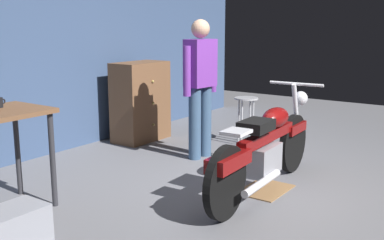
{
  "coord_description": "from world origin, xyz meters",
  "views": [
    {
      "loc": [
        -3.76,
        -2.03,
        1.62
      ],
      "look_at": [
        0.06,
        0.7,
        0.65
      ],
      "focal_mm": 43.75,
      "sensor_mm": 36.0,
      "label": 1
    }
  ],
  "objects_px": {
    "motorcycle": "(265,147)",
    "shop_stool": "(246,108)",
    "person_standing": "(200,83)",
    "wooden_dresser": "(141,102)",
    "storage_bin": "(14,231)"
  },
  "relations": [
    {
      "from": "shop_stool",
      "to": "wooden_dresser",
      "type": "xyz_separation_m",
      "value": [
        -0.67,
        1.31,
        0.05
      ]
    },
    {
      "from": "wooden_dresser",
      "to": "storage_bin",
      "type": "bearing_deg",
      "value": -153.94
    },
    {
      "from": "motorcycle",
      "to": "wooden_dresser",
      "type": "bearing_deg",
      "value": 67.32
    },
    {
      "from": "motorcycle",
      "to": "wooden_dresser",
      "type": "relative_size",
      "value": 1.99
    },
    {
      "from": "motorcycle",
      "to": "shop_stool",
      "type": "distance_m",
      "value": 1.86
    },
    {
      "from": "motorcycle",
      "to": "storage_bin",
      "type": "bearing_deg",
      "value": 155.14
    },
    {
      "from": "motorcycle",
      "to": "storage_bin",
      "type": "height_order",
      "value": "motorcycle"
    },
    {
      "from": "person_standing",
      "to": "shop_stool",
      "type": "relative_size",
      "value": 2.61
    },
    {
      "from": "wooden_dresser",
      "to": "storage_bin",
      "type": "height_order",
      "value": "wooden_dresser"
    },
    {
      "from": "motorcycle",
      "to": "shop_stool",
      "type": "relative_size",
      "value": 3.42
    },
    {
      "from": "person_standing",
      "to": "wooden_dresser",
      "type": "height_order",
      "value": "person_standing"
    },
    {
      "from": "person_standing",
      "to": "motorcycle",
      "type": "bearing_deg",
      "value": 68.04
    },
    {
      "from": "motorcycle",
      "to": "shop_stool",
      "type": "height_order",
      "value": "motorcycle"
    },
    {
      "from": "motorcycle",
      "to": "shop_stool",
      "type": "xyz_separation_m",
      "value": [
        1.52,
        1.06,
        0.05
      ]
    },
    {
      "from": "shop_stool",
      "to": "storage_bin",
      "type": "relative_size",
      "value": 1.45
    }
  ]
}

